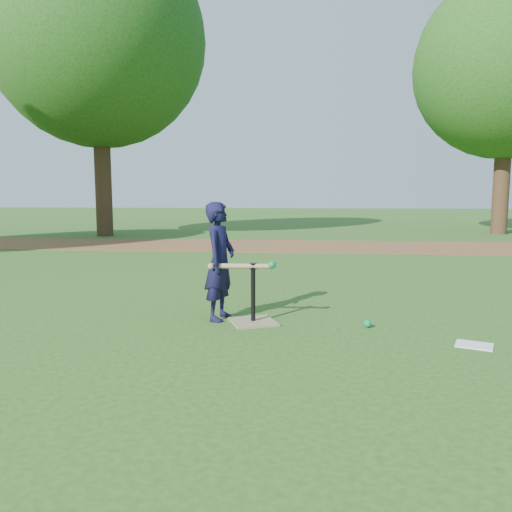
{
  "coord_description": "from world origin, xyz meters",
  "views": [
    {
      "loc": [
        0.18,
        -4.96,
        1.31
      ],
      "look_at": [
        -0.33,
        0.27,
        0.65
      ],
      "focal_mm": 35.0,
      "sensor_mm": 36.0,
      "label": 1
    }
  ],
  "objects": [
    {
      "name": "batting_tee",
      "position": [
        -0.33,
        -0.03,
        0.11
      ],
      "size": [
        0.56,
        0.56,
        0.61
      ],
      "color": "#8E835A",
      "rests_on": "ground"
    },
    {
      "name": "tree_left",
      "position": [
        -6.0,
        10.0,
        5.87
      ],
      "size": [
        6.4,
        6.4,
        9.08
      ],
      "color": "#382316",
      "rests_on": "ground"
    },
    {
      "name": "wiffle_ball_ground",
      "position": [
        0.81,
        -0.1,
        0.04
      ],
      "size": [
        0.08,
        0.08,
        0.08
      ],
      "primitive_type": "sphere",
      "color": "#0B8143",
      "rests_on": "ground"
    },
    {
      "name": "dirt_strip",
      "position": [
        0.0,
        7.5,
        0.01
      ],
      "size": [
        24.0,
        3.0,
        0.01
      ],
      "primitive_type": "cube",
      "color": "brown",
      "rests_on": "ground"
    },
    {
      "name": "tree_right",
      "position": [
        6.5,
        12.0,
        5.29
      ],
      "size": [
        5.8,
        5.8,
        8.21
      ],
      "color": "#382316",
      "rests_on": "ground"
    },
    {
      "name": "ground",
      "position": [
        0.0,
        0.0,
        0.0
      ],
      "size": [
        80.0,
        80.0,
        0.0
      ],
      "primitive_type": "plane",
      "color": "#285116",
      "rests_on": "ground"
    },
    {
      "name": "child",
      "position": [
        -0.68,
        0.09,
        0.61
      ],
      "size": [
        0.38,
        0.5,
        1.23
      ],
      "primitive_type": "imported",
      "rotation": [
        0.0,
        0.0,
        1.35
      ],
      "color": "black",
      "rests_on": "ground"
    },
    {
      "name": "clipboard",
      "position": [
        1.66,
        -0.61,
        0.01
      ],
      "size": [
        0.36,
        0.32,
        0.01
      ],
      "primitive_type": "cube",
      "rotation": [
        0.0,
        0.0,
        -0.38
      ],
      "color": "white",
      "rests_on": "ground"
    },
    {
      "name": "swing_action",
      "position": [
        -0.41,
        -0.05,
        0.59
      ],
      "size": [
        0.68,
        0.11,
        0.09
      ],
      "color": "tan",
      "rests_on": "ground"
    }
  ]
}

